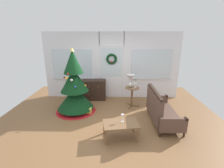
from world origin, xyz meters
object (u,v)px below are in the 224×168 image
Objects in this scene: table_lamp at (131,79)px; coffee_table at (121,125)px; wine_glass at (123,116)px; christmas_tree at (75,89)px; gift_box at (89,111)px; settee_sofa at (160,110)px; side_table at (132,93)px; dresser_cabinet at (94,90)px; flower_vase at (135,85)px.

coffee_table is (-0.38, -1.88, -0.65)m from table_lamp.
christmas_tree is at bearing 137.41° from wine_glass.
coffee_table is at bearing -101.36° from table_lamp.
wine_glass is at bearing -49.08° from gift_box.
settee_sofa is 2.33× the size of side_table.
dresser_cabinet is 2.61m from wine_glass.
dresser_cabinet reaches higher than side_table.
dresser_cabinet is at bearing 155.30° from flower_vase.
side_table is at bearing 12.02° from christmas_tree.
christmas_tree is at bearing 158.76° from gift_box.
dresser_cabinet is at bearing 89.14° from gift_box.
settee_sofa is 1.46m from table_lamp.
flower_vase reaches higher than wine_glass.
table_lamp is 1.89m from wine_glass.
christmas_tree is 2.03m from wine_glass.
wine_glass is at bearing -146.91° from settee_sofa.
settee_sofa is at bearing 33.09° from wine_glass.
settee_sofa reaches higher than dresser_cabinet.
flower_vase is 1.80m from wine_glass.
table_lamp reaches higher than dresser_cabinet.
table_lamp is (-0.77, 1.09, 0.61)m from settee_sofa.
flower_vase is at bearing -32.01° from table_lamp.
table_lamp is 2.26× the size of wine_glass.
settee_sofa reaches higher than side_table.
gift_box is at bearing 130.92° from wine_glass.
dresser_cabinet is 2.71m from settee_sofa.
side_table is 3.91× the size of gift_box.
christmas_tree is 1.89m from table_lamp.
christmas_tree is at bearing -170.24° from flower_vase.
gift_box is at bearing -90.86° from dresser_cabinet.
christmas_tree is 2.01m from flower_vase.
dresser_cabinet reaches higher than wine_glass.
table_lamp is 1.75m from gift_box.
wine_glass is (-1.11, -0.72, 0.16)m from settee_sofa.
flower_vase is (0.16, -0.10, -0.17)m from table_lamp.
table_lamp reaches higher than wine_glass.
table_lamp is 2.03m from coffee_table.
flower_vase is 1.96× the size of gift_box.
side_table is 1.90m from coffee_table.
side_table is (1.41, -0.63, 0.10)m from dresser_cabinet.
coffee_table is at bearing -103.38° from side_table.
dresser_cabinet is 1.55m from side_table.
side_table is (1.88, 0.40, -0.27)m from christmas_tree.
christmas_tree is 10.63× the size of wine_glass.
gift_box is at bearing -21.24° from christmas_tree.
wine_glass is (1.49, -1.37, -0.23)m from christmas_tree.
dresser_cabinet is 0.56× the size of settee_sofa.
christmas_tree is 11.63× the size of gift_box.
dresser_cabinet is at bearing 155.77° from side_table.
settee_sofa is at bearing 34.71° from coffee_table.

